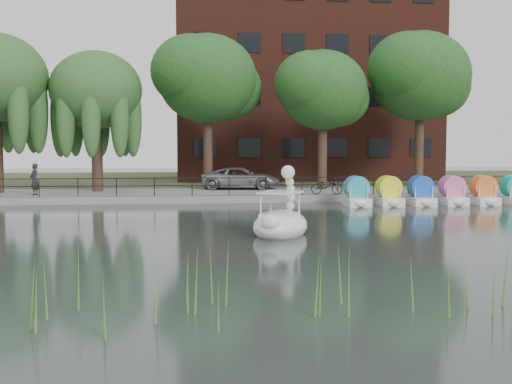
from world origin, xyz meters
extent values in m
plane|color=#3B4743|center=(0.00, 0.00, 0.00)|extent=(120.00, 120.00, 0.00)
cube|color=gray|center=(0.00, 16.00, 0.20)|extent=(40.00, 6.00, 0.40)
cube|color=gray|center=(0.00, 13.05, 0.20)|extent=(40.00, 0.25, 0.40)
cube|color=#47512D|center=(0.00, 30.00, 0.18)|extent=(60.00, 22.00, 0.36)
cylinder|color=black|center=(0.00, 13.25, 1.35)|extent=(32.00, 0.04, 0.04)
cylinder|color=black|center=(0.00, 13.25, 0.95)|extent=(32.00, 0.04, 0.04)
cylinder|color=black|center=(0.00, 13.25, 0.90)|extent=(0.05, 0.05, 1.00)
cube|color=#4C1E16|center=(7.00, 30.00, 9.36)|extent=(20.00, 10.00, 18.00)
cylinder|color=#473323|center=(-7.50, 17.00, 2.30)|extent=(0.60, 0.60, 3.80)
ellipsoid|color=#3B7133|center=(-7.50, 17.00, 6.29)|extent=(5.32, 5.32, 4.52)
cylinder|color=#473323|center=(-1.00, 18.00, 2.65)|extent=(0.60, 0.60, 4.50)
ellipsoid|color=#2B6727|center=(-1.00, 18.00, 7.10)|extent=(6.00, 6.00, 5.10)
cylinder|color=#473323|center=(6.00, 17.50, 2.42)|extent=(0.60, 0.60, 4.05)
ellipsoid|color=#2B6727|center=(6.00, 17.50, 6.43)|extent=(5.40, 5.40, 4.59)
cylinder|color=#473323|center=(12.50, 18.50, 2.76)|extent=(0.60, 0.60, 4.72)
ellipsoid|color=#2B6727|center=(12.50, 18.50, 7.44)|extent=(6.30, 6.30, 5.36)
imported|color=gray|center=(0.99, 17.77, 1.16)|extent=(3.25, 5.76, 1.52)
imported|color=gray|center=(5.39, 13.31, 0.90)|extent=(0.95, 1.81, 1.00)
imported|color=black|center=(-10.48, 14.35, 1.39)|extent=(0.62, 0.80, 1.98)
ellipsoid|color=white|center=(1.06, 1.01, 0.32)|extent=(2.84, 3.37, 0.64)
cube|color=white|center=(1.02, 0.91, 0.64)|extent=(1.59, 1.65, 0.32)
cube|color=white|center=(1.04, 0.96, 1.52)|extent=(1.81, 1.86, 0.06)
ellipsoid|color=white|center=(0.56, -0.11, 0.59)|extent=(0.83, 0.75, 0.60)
sphere|color=white|center=(1.46, 1.88, 2.18)|extent=(0.51, 0.51, 0.51)
cone|color=black|center=(1.60, 2.19, 2.15)|extent=(0.31, 0.34, 0.21)
cylinder|color=yellow|center=(1.54, 2.05, 2.16)|extent=(0.30, 0.21, 0.28)
cube|color=white|center=(6.40, 10.74, 0.22)|extent=(1.15, 1.70, 0.44)
cylinder|color=#29A2B8|center=(6.40, 10.84, 0.95)|extent=(0.90, 1.20, 0.90)
cube|color=white|center=(8.10, 10.74, 0.22)|extent=(1.15, 1.70, 0.44)
cylinder|color=yellow|center=(8.10, 10.84, 0.95)|extent=(0.90, 1.20, 0.90)
cube|color=white|center=(9.80, 10.74, 0.22)|extent=(1.15, 1.70, 0.44)
cylinder|color=blue|center=(9.80, 10.84, 0.95)|extent=(0.90, 1.20, 0.90)
cube|color=white|center=(11.50, 10.74, 0.22)|extent=(1.15, 1.70, 0.44)
cylinder|color=pink|center=(11.50, 10.84, 0.95)|extent=(0.90, 1.20, 0.90)
cube|color=white|center=(13.20, 10.74, 0.22)|extent=(1.15, 1.70, 0.44)
cylinder|color=orange|center=(13.20, 10.84, 0.95)|extent=(0.90, 1.20, 0.90)
camera|label=1|loc=(-2.12, -21.28, 3.31)|focal=45.00mm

